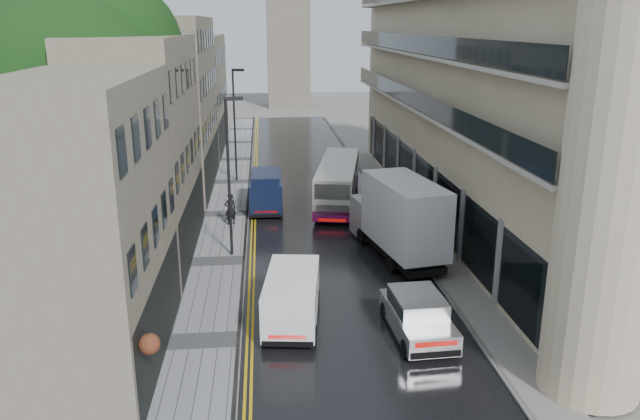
{
  "coord_description": "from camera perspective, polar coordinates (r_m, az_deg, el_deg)",
  "views": [
    {
      "loc": [
        -3.43,
        -10.67,
        11.67
      ],
      "look_at": [
        -0.79,
        18.0,
        3.03
      ],
      "focal_mm": 35.0,
      "sensor_mm": 36.0,
      "label": 1
    }
  ],
  "objects": [
    {
      "name": "lamp_post_far",
      "position": [
        47.56,
        -7.81,
        7.62
      ],
      "size": [
        0.95,
        0.51,
        8.34
      ],
      "primitive_type": null,
      "rotation": [
        0.0,
        0.0,
        -0.34
      ],
      "color": "black",
      "rests_on": "left_sidewalk"
    },
    {
      "name": "old_shop_row",
      "position": [
        41.5,
        -13.7,
        8.38
      ],
      "size": [
        4.5,
        56.0,
        12.0
      ],
      "primitive_type": null,
      "color": "gray",
      "rests_on": "ground"
    },
    {
      "name": "pedestrian",
      "position": [
        37.47,
        -8.2,
        0.1
      ],
      "size": [
        0.81,
        0.68,
        1.91
      ],
      "primitive_type": "imported",
      "rotation": [
        0.0,
        0.0,
        3.52
      ],
      "color": "black",
      "rests_on": "left_sidewalk"
    },
    {
      "name": "tree_near",
      "position": [
        32.33,
        -21.67,
        7.13
      ],
      "size": [
        10.56,
        10.56,
        13.89
      ],
      "primitive_type": null,
      "color": "black",
      "rests_on": "ground"
    },
    {
      "name": "road",
      "position": [
        40.06,
        -0.12,
        -0.23
      ],
      "size": [
        9.0,
        85.0,
        0.02
      ],
      "primitive_type": "cube",
      "color": "black",
      "rests_on": "ground"
    },
    {
      "name": "white_lorry",
      "position": [
        29.98,
        6.61,
        -1.93
      ],
      "size": [
        3.91,
        8.43,
        4.26
      ],
      "primitive_type": null,
      "rotation": [
        0.0,
        0.0,
        0.19
      ],
      "color": "silver",
      "rests_on": "road"
    },
    {
      "name": "lamp_post_near",
      "position": [
        31.68,
        -8.34,
        2.82
      ],
      "size": [
        0.93,
        0.42,
        8.09
      ],
      "primitive_type": null,
      "rotation": [
        0.0,
        0.0,
        0.25
      ],
      "color": "black",
      "rests_on": "left_sidewalk"
    },
    {
      "name": "tree_far",
      "position": [
        44.87,
        -16.71,
        9.04
      ],
      "size": [
        9.24,
        9.24,
        12.46
      ],
      "primitive_type": null,
      "color": "black",
      "rests_on": "ground"
    },
    {
      "name": "modern_block",
      "position": [
        39.43,
        15.36,
        9.31
      ],
      "size": [
        8.0,
        40.0,
        14.0
      ],
      "primitive_type": null,
      "color": "beige",
      "rests_on": "ground"
    },
    {
      "name": "white_van",
      "position": [
        23.87,
        -5.13,
        -9.7
      ],
      "size": [
        2.58,
        4.92,
        2.13
      ],
      "primitive_type": null,
      "rotation": [
        0.0,
        0.0,
        -0.12
      ],
      "color": "white",
      "rests_on": "road"
    },
    {
      "name": "silver_hatchback",
      "position": [
        23.15,
        7.9,
        -11.3
      ],
      "size": [
        2.21,
        4.6,
        1.69
      ],
      "primitive_type": null,
      "rotation": [
        0.0,
        0.0,
        0.05
      ],
      "color": "#AEAFB3",
      "rests_on": "road"
    },
    {
      "name": "navy_van",
      "position": [
        38.95,
        -6.35,
        1.18
      ],
      "size": [
        2.11,
        5.12,
        2.59
      ],
      "primitive_type": null,
      "rotation": [
        0.0,
        0.0,
        -0.02
      ],
      "color": "black",
      "rests_on": "road"
    },
    {
      "name": "cream_bus",
      "position": [
        39.11,
        -0.21,
        1.51
      ],
      "size": [
        4.24,
        10.56,
        2.81
      ],
      "primitive_type": null,
      "rotation": [
        0.0,
        0.0,
        -0.19
      ],
      "color": "beige",
      "rests_on": "road"
    },
    {
      "name": "right_sidewalk",
      "position": [
        40.86,
        7.44,
        0.05
      ],
      "size": [
        1.8,
        85.0,
        0.12
      ],
      "primitive_type": "cube",
      "color": "slate",
      "rests_on": "ground"
    },
    {
      "name": "left_sidewalk",
      "position": [
        39.97,
        -8.5,
        -0.38
      ],
      "size": [
        2.7,
        85.0,
        0.12
      ],
      "primitive_type": "cube",
      "color": "gray",
      "rests_on": "ground"
    }
  ]
}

